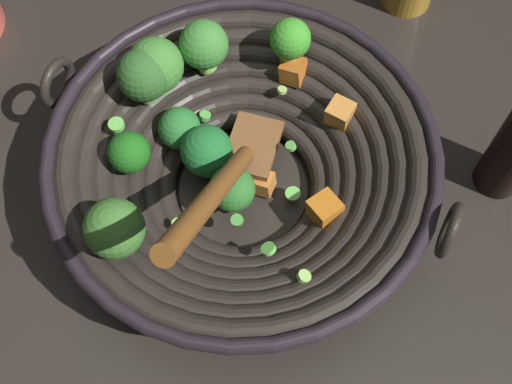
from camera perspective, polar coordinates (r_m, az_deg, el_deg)
ground_plane at (r=0.68m, az=-1.12°, el=-0.03°), size 4.00×4.00×0.00m
wok at (r=0.63m, az=-1.60°, el=2.64°), size 0.42×0.38×0.24m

